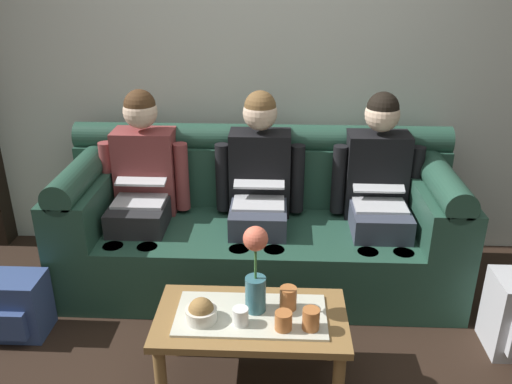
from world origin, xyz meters
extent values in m
cube|color=silver|center=(0.00, 1.70, 1.45)|extent=(6.00, 0.12, 2.90)
cube|color=#234738|center=(0.00, 1.10, 0.21)|extent=(2.43, 0.88, 0.42)
cube|color=#234738|center=(0.00, 1.43, 0.62)|extent=(2.43, 0.22, 0.40)
cylinder|color=#234738|center=(0.00, 1.43, 0.87)|extent=(2.43, 0.18, 0.18)
cube|color=#234738|center=(-1.07, 1.10, 0.56)|extent=(0.28, 0.88, 0.28)
cylinder|color=#234738|center=(-1.07, 1.10, 0.74)|extent=(0.18, 0.88, 0.18)
cube|color=#234738|center=(1.07, 1.10, 0.56)|extent=(0.28, 0.88, 0.28)
cylinder|color=#234738|center=(1.07, 1.10, 0.74)|extent=(0.18, 0.88, 0.18)
cube|color=#232326|center=(-0.73, 1.04, 0.49)|extent=(0.34, 0.40, 0.15)
cylinder|color=#232326|center=(-0.83, 0.78, 0.21)|extent=(0.12, 0.12, 0.42)
cylinder|color=#232326|center=(-0.63, 0.78, 0.21)|extent=(0.12, 0.12, 0.42)
cube|color=brown|center=(-0.73, 1.28, 0.69)|extent=(0.38, 0.22, 0.54)
cylinder|color=brown|center=(-0.97, 1.24, 0.67)|extent=(0.09, 0.09, 0.44)
cylinder|color=brown|center=(-0.50, 1.24, 0.67)|extent=(0.09, 0.09, 0.44)
sphere|color=beige|center=(-0.73, 1.26, 1.08)|extent=(0.21, 0.21, 0.21)
sphere|color=#472D19|center=(-0.73, 1.26, 1.12)|extent=(0.19, 0.19, 0.19)
cube|color=silver|center=(-0.73, 1.06, 0.58)|extent=(0.31, 0.22, 0.02)
cube|color=silver|center=(-0.73, 1.19, 0.69)|extent=(0.31, 0.21, 0.05)
cube|color=black|center=(-0.73, 1.18, 0.69)|extent=(0.27, 0.18, 0.04)
cube|color=#383D4C|center=(0.00, 1.04, 0.49)|extent=(0.34, 0.40, 0.15)
cylinder|color=#383D4C|center=(-0.10, 0.78, 0.21)|extent=(0.12, 0.12, 0.42)
cylinder|color=#383D4C|center=(0.10, 0.78, 0.21)|extent=(0.12, 0.12, 0.42)
cube|color=black|center=(0.00, 1.28, 0.69)|extent=(0.38, 0.22, 0.54)
cylinder|color=black|center=(-0.23, 1.24, 0.67)|extent=(0.09, 0.09, 0.44)
cylinder|color=black|center=(0.23, 1.24, 0.67)|extent=(0.09, 0.09, 0.44)
sphere|color=beige|center=(0.00, 1.26, 1.08)|extent=(0.21, 0.21, 0.21)
sphere|color=brown|center=(0.00, 1.26, 1.12)|extent=(0.19, 0.19, 0.19)
cube|color=silver|center=(0.00, 1.06, 0.58)|extent=(0.31, 0.22, 0.02)
cube|color=silver|center=(0.00, 1.20, 0.69)|extent=(0.31, 0.21, 0.07)
cube|color=black|center=(0.00, 1.19, 0.69)|extent=(0.27, 0.18, 0.05)
cube|color=#383D4C|center=(0.73, 1.04, 0.49)|extent=(0.34, 0.40, 0.15)
cylinder|color=#383D4C|center=(0.63, 0.78, 0.21)|extent=(0.12, 0.12, 0.42)
cylinder|color=#383D4C|center=(0.83, 0.78, 0.21)|extent=(0.12, 0.12, 0.42)
cube|color=black|center=(0.73, 1.28, 0.69)|extent=(0.38, 0.22, 0.54)
cylinder|color=black|center=(0.50, 1.24, 0.67)|extent=(0.09, 0.09, 0.44)
cylinder|color=black|center=(0.97, 1.24, 0.67)|extent=(0.09, 0.09, 0.44)
sphere|color=beige|center=(0.73, 1.26, 1.08)|extent=(0.21, 0.21, 0.21)
sphere|color=black|center=(0.73, 1.26, 1.12)|extent=(0.19, 0.19, 0.19)
cube|color=silver|center=(0.73, 1.06, 0.58)|extent=(0.31, 0.22, 0.02)
cube|color=silver|center=(0.73, 1.21, 0.68)|extent=(0.31, 0.20, 0.10)
cube|color=black|center=(0.73, 1.20, 0.68)|extent=(0.27, 0.17, 0.08)
cube|color=olive|center=(0.00, 0.19, 0.38)|extent=(0.90, 0.49, 0.04)
cube|color=beige|center=(0.00, 0.19, 0.40)|extent=(0.70, 0.34, 0.01)
cylinder|color=olive|center=(-0.40, -0.01, 0.18)|extent=(0.06, 0.06, 0.36)
cylinder|color=olive|center=(-0.40, 0.38, 0.18)|extent=(0.06, 0.06, 0.36)
cylinder|color=olive|center=(0.40, 0.38, 0.18)|extent=(0.06, 0.06, 0.36)
cylinder|color=#336672|center=(0.02, 0.22, 0.50)|extent=(0.10, 0.10, 0.18)
cylinder|color=#3D7538|center=(0.02, 0.22, 0.67)|extent=(0.01, 0.01, 0.17)
sphere|color=#E0664C|center=(0.02, 0.22, 0.79)|extent=(0.11, 0.11, 0.11)
cylinder|color=silver|center=(-0.23, 0.13, 0.44)|extent=(0.15, 0.15, 0.06)
sphere|color=olive|center=(-0.23, 0.13, 0.46)|extent=(0.12, 0.12, 0.12)
cylinder|color=#B26633|center=(0.17, 0.24, 0.47)|extent=(0.08, 0.08, 0.11)
cylinder|color=white|center=(-0.04, 0.11, 0.45)|extent=(0.07, 0.07, 0.08)
cylinder|color=#B26633|center=(0.15, 0.09, 0.45)|extent=(0.08, 0.08, 0.09)
cylinder|color=#B26633|center=(0.27, 0.09, 0.46)|extent=(0.08, 0.08, 0.10)
cube|color=#33477A|center=(-1.34, 0.52, 0.18)|extent=(0.35, 0.23, 0.36)
cube|color=#33477A|center=(-1.34, 0.38, 0.14)|extent=(0.25, 0.05, 0.16)
camera|label=1|loc=(0.12, -1.86, 1.93)|focal=37.27mm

